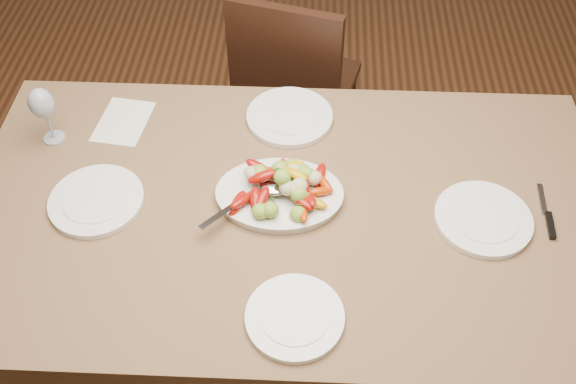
# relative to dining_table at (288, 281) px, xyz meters

# --- Properties ---
(floor) EXTENTS (6.00, 6.00, 0.00)m
(floor) POSITION_rel_dining_table_xyz_m (-0.02, 0.28, -0.38)
(floor) COLOR #3F2313
(floor) RESTS_ON ground
(dining_table) EXTENTS (1.85, 1.06, 0.76)m
(dining_table) POSITION_rel_dining_table_xyz_m (0.00, 0.00, 0.00)
(dining_table) COLOR brown
(dining_table) RESTS_ON ground
(chair_far) EXTENTS (0.51, 0.51, 0.95)m
(chair_far) POSITION_rel_dining_table_xyz_m (-0.00, 0.88, 0.10)
(chair_far) COLOR black
(chair_far) RESTS_ON ground
(serving_platter) EXTENTS (0.35, 0.26, 0.02)m
(serving_platter) POSITION_rel_dining_table_xyz_m (-0.03, 0.03, 0.39)
(serving_platter) COLOR white
(serving_platter) RESTS_ON dining_table
(roasted_vegetables) EXTENTS (0.29, 0.20, 0.09)m
(roasted_vegetables) POSITION_rel_dining_table_xyz_m (-0.03, 0.03, 0.45)
(roasted_vegetables) COLOR maroon
(roasted_vegetables) RESTS_ON serving_platter
(serving_spoon) EXTENTS (0.25, 0.23, 0.03)m
(serving_spoon) POSITION_rel_dining_table_xyz_m (-0.09, -0.01, 0.43)
(serving_spoon) COLOR #9EA0A8
(serving_spoon) RESTS_ON serving_platter
(plate_left) EXTENTS (0.27, 0.27, 0.02)m
(plate_left) POSITION_rel_dining_table_xyz_m (-0.54, -0.02, 0.39)
(plate_left) COLOR white
(plate_left) RESTS_ON dining_table
(plate_right) EXTENTS (0.27, 0.27, 0.02)m
(plate_right) POSITION_rel_dining_table_xyz_m (0.54, -0.02, 0.39)
(plate_right) COLOR white
(plate_right) RESTS_ON dining_table
(plate_far) EXTENTS (0.28, 0.28, 0.02)m
(plate_far) POSITION_rel_dining_table_xyz_m (-0.01, 0.36, 0.39)
(plate_far) COLOR white
(plate_far) RESTS_ON dining_table
(plate_near) EXTENTS (0.24, 0.24, 0.02)m
(plate_near) POSITION_rel_dining_table_xyz_m (0.04, -0.36, 0.39)
(plate_near) COLOR white
(plate_near) RESTS_ON dining_table
(wine_glass) EXTENTS (0.08, 0.08, 0.20)m
(wine_glass) POSITION_rel_dining_table_xyz_m (-0.74, 0.24, 0.48)
(wine_glass) COLOR #8C99A5
(wine_glass) RESTS_ON dining_table
(menu_card) EXTENTS (0.17, 0.23, 0.00)m
(menu_card) POSITION_rel_dining_table_xyz_m (-0.54, 0.32, 0.38)
(menu_card) COLOR silver
(menu_card) RESTS_ON dining_table
(table_knife) EXTENTS (0.03, 0.20, 0.01)m
(table_knife) POSITION_rel_dining_table_xyz_m (0.72, 0.01, 0.38)
(table_knife) COLOR #9EA0A8
(table_knife) RESTS_ON dining_table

